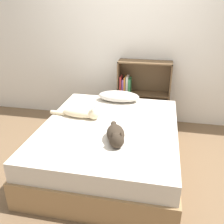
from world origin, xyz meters
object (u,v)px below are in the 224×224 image
object	(u,v)px
cat_light	(82,113)
bookshelf	(142,91)
pillow	(119,96)
cat_dark	(116,135)
bed	(110,145)

from	to	relation	value
cat_light	bookshelf	size ratio (longest dim) A/B	0.64
pillow	bookshelf	distance (m)	0.54
pillow	cat_dark	xyz separation A→B (m)	(0.16, -1.08, 0.00)
pillow	bookshelf	world-z (taller)	bookshelf
bed	cat_light	xyz separation A→B (m)	(-0.36, 0.13, 0.32)
bed	pillow	xyz separation A→B (m)	(-0.03, 0.75, 0.33)
cat_dark	pillow	bearing A→B (deg)	173.39
cat_light	cat_dark	world-z (taller)	cat_dark
cat_light	bookshelf	xyz separation A→B (m)	(0.61, 1.08, -0.06)
cat_light	bed	bearing A→B (deg)	-15.19
pillow	cat_dark	world-z (taller)	cat_dark
cat_dark	bookshelf	world-z (taller)	bookshelf
cat_light	cat_dark	xyz separation A→B (m)	(0.49, -0.45, 0.01)
pillow	cat_light	size ratio (longest dim) A/B	0.91
pillow	cat_light	bearing A→B (deg)	-117.79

